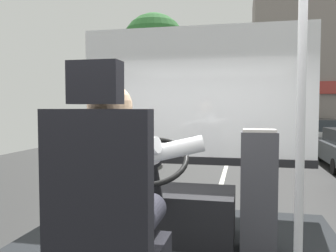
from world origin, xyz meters
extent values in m
cube|color=#2E2E2E|center=(0.00, 8.80, -0.03)|extent=(18.00, 44.00, 0.05)
cube|color=silver|center=(0.00, 8.80, 0.00)|extent=(0.12, 39.60, 0.00)
cube|color=black|center=(-0.10, -0.72, 1.60)|extent=(0.48, 0.10, 0.66)
cube|color=black|center=(-0.10, -0.72, 2.04)|extent=(0.22, 0.10, 0.18)
cylinder|color=#282833|center=(0.00, -0.39, 1.35)|extent=(0.17, 0.46, 0.17)
cylinder|color=#282833|center=(-0.19, -0.39, 1.35)|extent=(0.17, 0.46, 0.17)
cylinder|color=silver|center=(-0.10, -0.56, 1.56)|extent=(0.37, 0.37, 0.58)
cube|color=black|center=(-0.10, -0.36, 1.63)|extent=(0.06, 0.01, 0.36)
sphere|color=tan|center=(-0.10, -0.56, 1.94)|extent=(0.21, 0.21, 0.21)
cylinder|color=silver|center=(0.01, -0.27, 1.68)|extent=(0.61, 0.23, 0.22)
cylinder|color=silver|center=(-0.21, -0.27, 1.68)|extent=(0.61, 0.23, 0.22)
cube|color=black|center=(-0.10, 0.71, 1.05)|extent=(1.10, 0.56, 0.40)
cylinder|color=black|center=(-0.10, 0.31, 1.37)|extent=(0.07, 0.30, 0.44)
torus|color=black|center=(-0.10, 0.19, 1.57)|extent=(0.51, 0.46, 0.30)
cylinder|color=black|center=(-0.10, 0.19, 1.57)|extent=(0.14, 0.14, 0.10)
cylinder|color=#B7B7BC|center=(0.79, -0.26, 1.91)|extent=(0.04, 0.04, 2.11)
cube|color=#333338|center=(0.63, 0.56, 1.30)|extent=(0.26, 0.21, 0.90)
cube|color=#9E9993|center=(0.63, 0.56, 1.76)|extent=(0.24, 0.18, 0.02)
cube|color=white|center=(0.00, 1.62, 2.10)|extent=(2.50, 0.01, 1.40)
cube|color=black|center=(0.00, 1.62, 1.36)|extent=(2.50, 0.08, 0.08)
cylinder|color=#4C3828|center=(-2.93, 11.22, 1.77)|extent=(0.30, 0.30, 3.54)
sphere|color=#2B692D|center=(-2.93, 11.22, 4.35)|extent=(2.48, 2.48, 2.48)
cylinder|color=black|center=(3.10, 11.14, 0.23)|extent=(0.14, 0.47, 0.47)
cylinder|color=black|center=(3.10, 8.52, 0.23)|extent=(0.14, 0.47, 0.47)
cube|color=silver|center=(3.90, 14.62, 0.58)|extent=(1.94, 4.27, 0.64)
cube|color=#282D33|center=(3.90, 14.36, 1.15)|extent=(1.59, 2.35, 0.49)
cylinder|color=black|center=(4.82, 15.94, 0.26)|extent=(0.14, 0.52, 0.52)
cylinder|color=black|center=(2.98, 15.94, 0.26)|extent=(0.14, 0.52, 0.52)
cylinder|color=black|center=(2.98, 13.30, 0.26)|extent=(0.14, 0.52, 0.52)
camera|label=1|loc=(0.51, -2.07, 1.94)|focal=37.03mm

